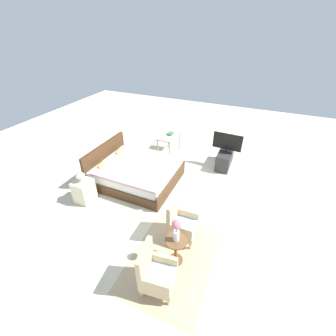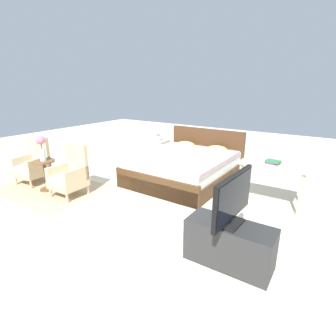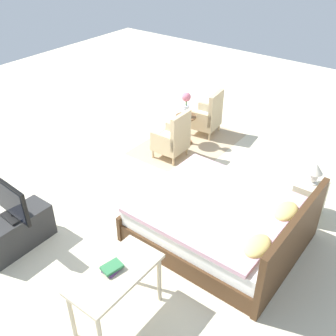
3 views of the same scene
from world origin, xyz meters
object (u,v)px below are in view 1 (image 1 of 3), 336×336
at_px(flower_vase, 176,229).
at_px(table_lamp, 80,174).
at_px(book_stack, 170,134).
at_px(armchair_by_window_left, 155,273).
at_px(vanity_desk, 169,137).
at_px(side_table, 176,248).
at_px(armchair_by_window_right, 181,223).
at_px(bed, 136,172).
at_px(nightstand, 84,191).
at_px(tv_flatscreen, 227,142).
at_px(tv_stand, 225,158).

xyz_separation_m(flower_vase, table_lamp, (0.71, 2.73, -0.08)).
bearing_deg(book_stack, armchair_by_window_left, -160.37).
bearing_deg(vanity_desk, side_table, -155.36).
xyz_separation_m(vanity_desk, book_stack, (-0.01, -0.05, 0.14)).
xyz_separation_m(armchair_by_window_right, vanity_desk, (3.16, 1.59, 0.24)).
bearing_deg(armchair_by_window_left, bed, 36.07).
height_order(side_table, table_lamp, table_lamp).
bearing_deg(vanity_desk, nightstand, 161.58).
bearing_deg(nightstand, tv_flatscreen, -43.73).
bearing_deg(armchair_by_window_right, nightstand, 87.28).
height_order(bed, tv_stand, bed).
distance_m(nightstand, book_stack, 3.24).
bearing_deg(flower_vase, table_lamp, 75.47).
height_order(nightstand, table_lamp, table_lamp).
bearing_deg(table_lamp, tv_flatscreen, -43.73).
height_order(tv_stand, vanity_desk, vanity_desk).
distance_m(bed, armchair_by_window_left, 3.13).
bearing_deg(bed, side_table, -134.57).
bearing_deg(side_table, flower_vase, 0.00).
xyz_separation_m(bed, armchair_by_window_left, (-2.53, -1.84, 0.09)).
relative_size(nightstand, tv_flatscreen, 0.68).
distance_m(side_table, nightstand, 2.82).
distance_m(bed, side_table, 2.76).
distance_m(armchair_by_window_left, table_lamp, 2.94).
bearing_deg(vanity_desk, book_stack, -100.49).
bearing_deg(bed, table_lamp, 148.42).
distance_m(flower_vase, tv_stand, 3.78).
distance_m(bed, tv_flatscreen, 2.83).
height_order(nightstand, book_stack, book_stack).
xyz_separation_m(bed, armchair_by_window_right, (-1.36, -1.84, 0.09)).
distance_m(table_lamp, tv_flatscreen, 4.18).
height_order(bed, flower_vase, flower_vase).
relative_size(tv_stand, book_stack, 4.00).
bearing_deg(tv_flatscreen, book_stack, 89.90).
distance_m(nightstand, tv_stand, 4.18).
relative_size(armchair_by_window_right, tv_stand, 0.96).
bearing_deg(tv_flatscreen, nightstand, 136.27).
relative_size(armchair_by_window_right, nightstand, 1.57).
xyz_separation_m(armchair_by_window_left, book_stack, (4.32, 1.54, 0.38)).
xyz_separation_m(tv_stand, vanity_desk, (0.01, 1.88, 0.37)).
xyz_separation_m(armchair_by_window_right, flower_vase, (-0.58, -0.13, 0.50)).
height_order(nightstand, vanity_desk, vanity_desk).
xyz_separation_m(side_table, flower_vase, (0.00, 0.00, 0.51)).
distance_m(nightstand, tv_flatscreen, 4.21).
bearing_deg(armchair_by_window_right, tv_stand, -5.26).
relative_size(side_table, book_stack, 2.46).
distance_m(armchair_by_window_left, vanity_desk, 4.62).
distance_m(side_table, book_stack, 4.11).
relative_size(flower_vase, table_lamp, 1.45).
bearing_deg(tv_flatscreen, flower_vase, 177.48).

